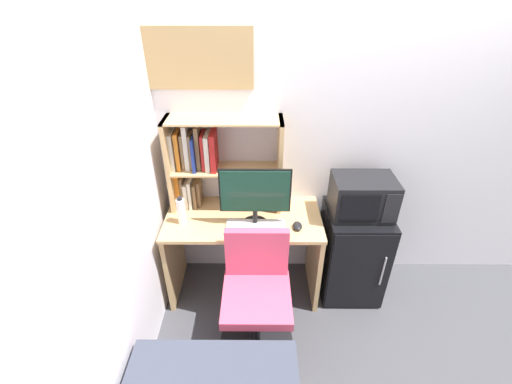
{
  "coord_description": "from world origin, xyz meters",
  "views": [
    {
      "loc": [
        -0.83,
        -2.48,
        2.36
      ],
      "look_at": [
        -0.84,
        -0.33,
        1.03
      ],
      "focal_mm": 24.1,
      "sensor_mm": 36.0,
      "label": 1
    }
  ],
  "objects_px": {
    "monitor": "(255,194)",
    "wall_corkboard": "(198,59)",
    "water_bottle": "(181,211)",
    "desk_chair": "(257,300)",
    "mini_fridge": "(352,252)",
    "keyboard": "(256,225)",
    "microwave": "(363,197)",
    "hutch_bookshelf": "(207,161)",
    "computer_mouse": "(297,226)"
  },
  "relations": [
    {
      "from": "water_bottle",
      "to": "mini_fridge",
      "type": "bearing_deg",
      "value": 3.7
    },
    {
      "from": "hutch_bookshelf",
      "to": "water_bottle",
      "type": "height_order",
      "value": "hutch_bookshelf"
    },
    {
      "from": "mini_fridge",
      "to": "water_bottle",
      "type": "bearing_deg",
      "value": -176.3
    },
    {
      "from": "microwave",
      "to": "hutch_bookshelf",
      "type": "bearing_deg",
      "value": 172.19
    },
    {
      "from": "mini_fridge",
      "to": "monitor",
      "type": "bearing_deg",
      "value": -172.6
    },
    {
      "from": "monitor",
      "to": "water_bottle",
      "type": "relative_size",
      "value": 2.28
    },
    {
      "from": "mini_fridge",
      "to": "microwave",
      "type": "height_order",
      "value": "microwave"
    },
    {
      "from": "hutch_bookshelf",
      "to": "keyboard",
      "type": "bearing_deg",
      "value": -39.0
    },
    {
      "from": "hutch_bookshelf",
      "to": "desk_chair",
      "type": "height_order",
      "value": "hutch_bookshelf"
    },
    {
      "from": "computer_mouse",
      "to": "desk_chair",
      "type": "bearing_deg",
      "value": -130.56
    },
    {
      "from": "computer_mouse",
      "to": "microwave",
      "type": "bearing_deg",
      "value": 17.42
    },
    {
      "from": "computer_mouse",
      "to": "wall_corkboard",
      "type": "relative_size",
      "value": 0.14
    },
    {
      "from": "keyboard",
      "to": "computer_mouse",
      "type": "relative_size",
      "value": 4.05
    },
    {
      "from": "monitor",
      "to": "keyboard",
      "type": "distance_m",
      "value": 0.26
    },
    {
      "from": "computer_mouse",
      "to": "mini_fridge",
      "type": "height_order",
      "value": "computer_mouse"
    },
    {
      "from": "water_bottle",
      "to": "mini_fridge",
      "type": "distance_m",
      "value": 1.46
    },
    {
      "from": "monitor",
      "to": "wall_corkboard",
      "type": "xyz_separation_m",
      "value": [
        -0.4,
        0.38,
        0.86
      ]
    },
    {
      "from": "monitor",
      "to": "water_bottle",
      "type": "height_order",
      "value": "monitor"
    },
    {
      "from": "water_bottle",
      "to": "keyboard",
      "type": "bearing_deg",
      "value": -4.97
    },
    {
      "from": "monitor",
      "to": "desk_chair",
      "type": "xyz_separation_m",
      "value": [
        0.01,
        -0.4,
        -0.65
      ]
    },
    {
      "from": "desk_chair",
      "to": "wall_corkboard",
      "type": "xyz_separation_m",
      "value": [
        -0.41,
        0.78,
        1.51
      ]
    },
    {
      "from": "keyboard",
      "to": "desk_chair",
      "type": "height_order",
      "value": "desk_chair"
    },
    {
      "from": "computer_mouse",
      "to": "desk_chair",
      "type": "xyz_separation_m",
      "value": [
        -0.3,
        -0.35,
        -0.4
      ]
    },
    {
      "from": "mini_fridge",
      "to": "wall_corkboard",
      "type": "distance_m",
      "value": 1.95
    },
    {
      "from": "monitor",
      "to": "mini_fridge",
      "type": "relative_size",
      "value": 0.65
    },
    {
      "from": "monitor",
      "to": "water_bottle",
      "type": "bearing_deg",
      "value": 178.21
    },
    {
      "from": "wall_corkboard",
      "to": "hutch_bookshelf",
      "type": "bearing_deg",
      "value": -76.53
    },
    {
      "from": "monitor",
      "to": "water_bottle",
      "type": "distance_m",
      "value": 0.58
    },
    {
      "from": "desk_chair",
      "to": "computer_mouse",
      "type": "bearing_deg",
      "value": 49.44
    },
    {
      "from": "hutch_bookshelf",
      "to": "computer_mouse",
      "type": "height_order",
      "value": "hutch_bookshelf"
    },
    {
      "from": "computer_mouse",
      "to": "mini_fridge",
      "type": "bearing_deg",
      "value": 17.11
    },
    {
      "from": "keyboard",
      "to": "water_bottle",
      "type": "relative_size",
      "value": 1.93
    },
    {
      "from": "mini_fridge",
      "to": "desk_chair",
      "type": "relative_size",
      "value": 0.89
    },
    {
      "from": "hutch_bookshelf",
      "to": "microwave",
      "type": "relative_size",
      "value": 1.88
    },
    {
      "from": "computer_mouse",
      "to": "wall_corkboard",
      "type": "height_order",
      "value": "wall_corkboard"
    },
    {
      "from": "computer_mouse",
      "to": "microwave",
      "type": "height_order",
      "value": "microwave"
    },
    {
      "from": "desk_chair",
      "to": "wall_corkboard",
      "type": "bearing_deg",
      "value": 117.78
    },
    {
      "from": "microwave",
      "to": "mini_fridge",
      "type": "bearing_deg",
      "value": -90.24
    },
    {
      "from": "hutch_bookshelf",
      "to": "mini_fridge",
      "type": "xyz_separation_m",
      "value": [
        1.19,
        -0.17,
        -0.77
      ]
    },
    {
      "from": "water_bottle",
      "to": "desk_chair",
      "type": "height_order",
      "value": "water_bottle"
    },
    {
      "from": "water_bottle",
      "to": "desk_chair",
      "type": "xyz_separation_m",
      "value": [
        0.57,
        -0.42,
        -0.49
      ]
    },
    {
      "from": "computer_mouse",
      "to": "microwave",
      "type": "distance_m",
      "value": 0.55
    },
    {
      "from": "hutch_bookshelf",
      "to": "wall_corkboard",
      "type": "distance_m",
      "value": 0.74
    },
    {
      "from": "hutch_bookshelf",
      "to": "monitor",
      "type": "height_order",
      "value": "hutch_bookshelf"
    },
    {
      "from": "monitor",
      "to": "desk_chair",
      "type": "relative_size",
      "value": 0.57
    },
    {
      "from": "monitor",
      "to": "wall_corkboard",
      "type": "height_order",
      "value": "wall_corkboard"
    },
    {
      "from": "water_bottle",
      "to": "microwave",
      "type": "xyz_separation_m",
      "value": [
        1.37,
        0.09,
        0.07
      ]
    },
    {
      "from": "hutch_bookshelf",
      "to": "microwave",
      "type": "bearing_deg",
      "value": -7.81
    },
    {
      "from": "monitor",
      "to": "microwave",
      "type": "xyz_separation_m",
      "value": [
        0.82,
        0.11,
        -0.09
      ]
    },
    {
      "from": "water_bottle",
      "to": "mini_fridge",
      "type": "relative_size",
      "value": 0.28
    }
  ]
}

